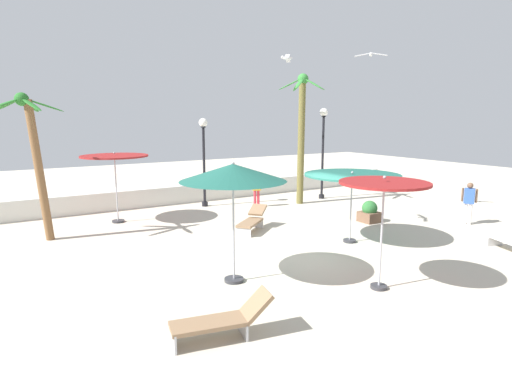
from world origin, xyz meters
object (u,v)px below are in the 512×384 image
palm_tree_0 (34,150)px  palm_tree_1 (302,127)px  guest_0 (257,187)px  patio_umbrella_0 (384,189)px  seagull_0 (287,58)px  lounge_chair_0 (222,319)px  lounge_chair_2 (252,220)px  patio_umbrella_2 (352,177)px  seagull_1 (371,55)px  planter (369,212)px  guest_1 (469,199)px  lamp_post_1 (323,141)px  patio_umbrella_1 (115,159)px  lamp_post_0 (204,150)px  patio_umbrella_3 (233,173)px

palm_tree_0 → palm_tree_1: size_ratio=0.80×
guest_0 → palm_tree_1: bearing=-9.3°
patio_umbrella_0 → seagull_0: (0.84, 5.11, 3.57)m
lounge_chair_0 → lounge_chair_2: (4.35, 6.24, 0.02)m
patio_umbrella_2 → lounge_chair_0: (-6.38, -3.35, -1.78)m
seagull_1 → planter: size_ratio=1.21×
guest_0 → seagull_0: seagull_0 is taller
patio_umbrella_2 → palm_tree_1: (2.47, 5.95, 1.45)m
patio_umbrella_0 → palm_tree_1: 10.31m
guest_0 → patio_umbrella_0: bearing=-103.9°
lounge_chair_0 → planter: size_ratio=2.31×
patio_umbrella_2 → guest_1: 5.68m
patio_umbrella_2 → palm_tree_1: bearing=67.4°
palm_tree_1 → lamp_post_1: palm_tree_1 is taller
lounge_chair_0 → seagull_0: size_ratio=1.85×
patio_umbrella_1 → seagull_1: 10.94m
patio_umbrella_1 → lamp_post_0: bearing=13.7°
lamp_post_1 → seagull_1: seagull_1 is taller
seagull_0 → planter: bearing=-4.4°
lamp_post_1 → seagull_1: (-0.71, -3.63, 3.65)m
patio_umbrella_0 → palm_tree_0: bearing=127.3°
palm_tree_1 → patio_umbrella_0: bearing=-116.6°
guest_1 → patio_umbrella_2: bearing=173.5°
guest_0 → planter: (2.34, -4.70, -0.54)m
palm_tree_1 → lamp_post_1: 1.90m
patio_umbrella_0 → palm_tree_1: (4.58, 9.15, 1.20)m
lamp_post_0 → lounge_chair_2: size_ratio=2.27×
patio_umbrella_2 → palm_tree_0: 10.28m
palm_tree_1 → lounge_chair_2: bearing=-145.9°
guest_1 → planter: (-2.94, 2.24, -0.60)m
seagull_1 → palm_tree_0: bearing=167.6°
palm_tree_1 → guest_1: (3.04, -6.58, -2.64)m
palm_tree_0 → lamp_post_1: size_ratio=1.07×
lamp_post_0 → lamp_post_1: lamp_post_1 is taller
lamp_post_1 → lounge_chair_2: bearing=-150.6°
patio_umbrella_1 → guest_0: 6.35m
lamp_post_1 → patio_umbrella_2: bearing=-123.1°
lamp_post_1 → guest_1: (1.35, -7.02, -1.91)m
lamp_post_1 → lamp_post_0: bearing=167.3°
patio_umbrella_0 → patio_umbrella_2: size_ratio=0.89×
planter → patio_umbrella_1: bearing=149.1°
lounge_chair_2 → seagull_1: size_ratio=1.73×
patio_umbrella_1 → lamp_post_1: lamp_post_1 is taller
guest_0 → patio_umbrella_3: bearing=-125.0°
palm_tree_1 → guest_1: bearing=-65.2°
patio_umbrella_2 → palm_tree_0: (-8.68, 5.44, 0.84)m
seagull_0 → palm_tree_1: bearing=47.2°
patio_umbrella_1 → palm_tree_0: (-2.78, -1.26, 0.54)m
seagull_0 → lamp_post_1: bearing=39.5°
patio_umbrella_3 → lounge_chair_0: 3.64m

